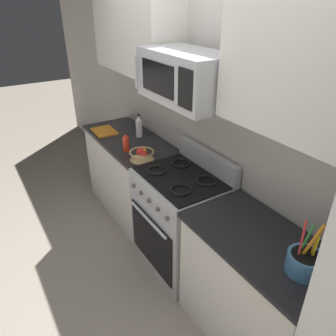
{
  "coord_description": "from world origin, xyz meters",
  "views": [
    {
      "loc": [
        1.91,
        -0.67,
        2.25
      ],
      "look_at": [
        -0.01,
        0.54,
        1.03
      ],
      "focal_mm": 34.71,
      "sensor_mm": 36.0,
      "label": 1
    }
  ],
  "objects_px": {
    "apple_loose": "(144,155)",
    "bottle_vinegar": "(139,127)",
    "fruit_basket": "(142,155)",
    "microwave": "(186,77)",
    "bottle_hot_sauce": "(126,143)",
    "cutting_board": "(104,131)",
    "range_oven": "(180,220)",
    "utensil_crock": "(305,262)"
  },
  "relations": [
    {
      "from": "microwave",
      "to": "utensil_crock",
      "type": "height_order",
      "value": "microwave"
    },
    {
      "from": "range_oven",
      "to": "cutting_board",
      "type": "height_order",
      "value": "range_oven"
    },
    {
      "from": "bottle_vinegar",
      "to": "utensil_crock",
      "type": "bearing_deg",
      "value": -3.43
    },
    {
      "from": "range_oven",
      "to": "fruit_basket",
      "type": "xyz_separation_m",
      "value": [
        -0.48,
        -0.11,
        0.48
      ]
    },
    {
      "from": "utensil_crock",
      "to": "bottle_hot_sauce",
      "type": "xyz_separation_m",
      "value": [
        -1.91,
        -0.15,
        0.02
      ]
    },
    {
      "from": "range_oven",
      "to": "utensil_crock",
      "type": "relative_size",
      "value": 3.24
    },
    {
      "from": "fruit_basket",
      "to": "cutting_board",
      "type": "relative_size",
      "value": 0.77
    },
    {
      "from": "bottle_hot_sauce",
      "to": "utensil_crock",
      "type": "bearing_deg",
      "value": 4.34
    },
    {
      "from": "utensil_crock",
      "to": "fruit_basket",
      "type": "relative_size",
      "value": 1.46
    },
    {
      "from": "fruit_basket",
      "to": "bottle_vinegar",
      "type": "relative_size",
      "value": 0.95
    },
    {
      "from": "range_oven",
      "to": "fruit_basket",
      "type": "relative_size",
      "value": 4.72
    },
    {
      "from": "microwave",
      "to": "fruit_basket",
      "type": "bearing_deg",
      "value": -163.78
    },
    {
      "from": "bottle_vinegar",
      "to": "microwave",
      "type": "bearing_deg",
      "value": -5.41
    },
    {
      "from": "microwave",
      "to": "fruit_basket",
      "type": "relative_size",
      "value": 3.29
    },
    {
      "from": "range_oven",
      "to": "apple_loose",
      "type": "relative_size",
      "value": 13.12
    },
    {
      "from": "apple_loose",
      "to": "cutting_board",
      "type": "height_order",
      "value": "apple_loose"
    },
    {
      "from": "fruit_basket",
      "to": "apple_loose",
      "type": "distance_m",
      "value": 0.02
    },
    {
      "from": "bottle_vinegar",
      "to": "apple_loose",
      "type": "bearing_deg",
      "value": -23.54
    },
    {
      "from": "bottle_vinegar",
      "to": "bottle_hot_sauce",
      "type": "bearing_deg",
      "value": -46.95
    },
    {
      "from": "cutting_board",
      "to": "apple_loose",
      "type": "bearing_deg",
      "value": 3.59
    },
    {
      "from": "range_oven",
      "to": "cutting_board",
      "type": "bearing_deg",
      "value": -173.34
    },
    {
      "from": "range_oven",
      "to": "cutting_board",
      "type": "xyz_separation_m",
      "value": [
        -1.29,
        -0.15,
        0.44
      ]
    },
    {
      "from": "microwave",
      "to": "bottle_vinegar",
      "type": "height_order",
      "value": "microwave"
    },
    {
      "from": "microwave",
      "to": "cutting_board",
      "type": "distance_m",
      "value": 1.54
    },
    {
      "from": "apple_loose",
      "to": "bottle_vinegar",
      "type": "relative_size",
      "value": 0.34
    },
    {
      "from": "apple_loose",
      "to": "microwave",
      "type": "bearing_deg",
      "value": 14.89
    },
    {
      "from": "range_oven",
      "to": "bottle_vinegar",
      "type": "bearing_deg",
      "value": 173.09
    },
    {
      "from": "microwave",
      "to": "bottle_hot_sauce",
      "type": "xyz_separation_m",
      "value": [
        -0.71,
        -0.18,
        -0.73
      ]
    },
    {
      "from": "bottle_hot_sauce",
      "to": "bottle_vinegar",
      "type": "relative_size",
      "value": 0.8
    },
    {
      "from": "fruit_basket",
      "to": "bottle_hot_sauce",
      "type": "bearing_deg",
      "value": -169.22
    },
    {
      "from": "range_oven",
      "to": "apple_loose",
      "type": "distance_m",
      "value": 0.68
    },
    {
      "from": "fruit_basket",
      "to": "utensil_crock",
      "type": "bearing_deg",
      "value": 3.43
    },
    {
      "from": "range_oven",
      "to": "apple_loose",
      "type": "height_order",
      "value": "range_oven"
    },
    {
      "from": "fruit_basket",
      "to": "apple_loose",
      "type": "relative_size",
      "value": 2.78
    },
    {
      "from": "fruit_basket",
      "to": "bottle_vinegar",
      "type": "xyz_separation_m",
      "value": [
        -0.49,
        0.23,
        0.07
      ]
    },
    {
      "from": "bottle_vinegar",
      "to": "fruit_basket",
      "type": "bearing_deg",
      "value": -25.2
    },
    {
      "from": "apple_loose",
      "to": "bottle_vinegar",
      "type": "distance_m",
      "value": 0.55
    },
    {
      "from": "fruit_basket",
      "to": "microwave",
      "type": "bearing_deg",
      "value": 16.22
    },
    {
      "from": "range_oven",
      "to": "utensil_crock",
      "type": "xyz_separation_m",
      "value": [
        1.2,
        -0.01,
        0.5
      ]
    },
    {
      "from": "utensil_crock",
      "to": "bottle_hot_sauce",
      "type": "relative_size",
      "value": 1.73
    },
    {
      "from": "cutting_board",
      "to": "bottle_hot_sauce",
      "type": "xyz_separation_m",
      "value": [
        0.58,
        -0.01,
        0.08
      ]
    },
    {
      "from": "microwave",
      "to": "apple_loose",
      "type": "height_order",
      "value": "microwave"
    }
  ]
}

